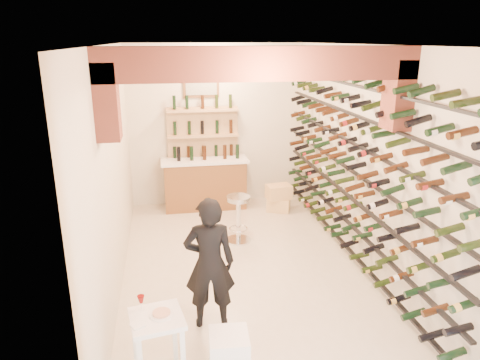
% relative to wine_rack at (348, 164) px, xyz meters
% --- Properties ---
extents(ground, '(6.00, 6.00, 0.00)m').
position_rel_wine_rack_xyz_m(ground, '(-1.53, 0.00, -1.55)').
color(ground, beige).
rests_on(ground, ground).
extents(room_shell, '(3.52, 6.02, 3.21)m').
position_rel_wine_rack_xyz_m(room_shell, '(-1.53, -0.26, 0.70)').
color(room_shell, beige).
rests_on(room_shell, ground).
extents(wine_rack, '(0.32, 5.70, 2.56)m').
position_rel_wine_rack_xyz_m(wine_rack, '(0.00, 0.00, 0.00)').
color(wine_rack, black).
rests_on(wine_rack, ground).
extents(back_counter, '(1.70, 0.62, 1.29)m').
position_rel_wine_rack_xyz_m(back_counter, '(-1.83, 2.65, -1.02)').
color(back_counter, brown).
rests_on(back_counter, ground).
extents(back_shelving, '(1.40, 0.31, 2.73)m').
position_rel_wine_rack_xyz_m(back_shelving, '(-1.83, 2.89, -0.38)').
color(back_shelving, tan).
rests_on(back_shelving, ground).
extents(tasting_table, '(0.58, 0.58, 0.88)m').
position_rel_wine_rack_xyz_m(tasting_table, '(-2.76, -2.04, -0.95)').
color(tasting_table, white).
rests_on(tasting_table, ground).
extents(white_stool, '(0.42, 0.42, 0.49)m').
position_rel_wine_rack_xyz_m(white_stool, '(-2.07, -2.13, -1.30)').
color(white_stool, white).
rests_on(white_stool, ground).
extents(person, '(0.62, 0.43, 1.61)m').
position_rel_wine_rack_xyz_m(person, '(-2.16, -1.23, -0.74)').
color(person, black).
rests_on(person, ground).
extents(chrome_barstool, '(0.42, 0.42, 0.81)m').
position_rel_wine_rack_xyz_m(chrome_barstool, '(-1.44, 0.97, -1.08)').
color(chrome_barstool, silver).
rests_on(chrome_barstool, ground).
extents(crate_lower, '(0.52, 0.45, 0.26)m').
position_rel_wine_rack_xyz_m(crate_lower, '(-0.42, 2.20, -1.42)').
color(crate_lower, '#E9C07F').
rests_on(crate_lower, ground).
extents(crate_upper, '(0.51, 0.38, 0.27)m').
position_rel_wine_rack_xyz_m(crate_upper, '(-0.42, 2.20, -1.15)').
color(crate_upper, '#E9C07F').
rests_on(crate_upper, crate_lower).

